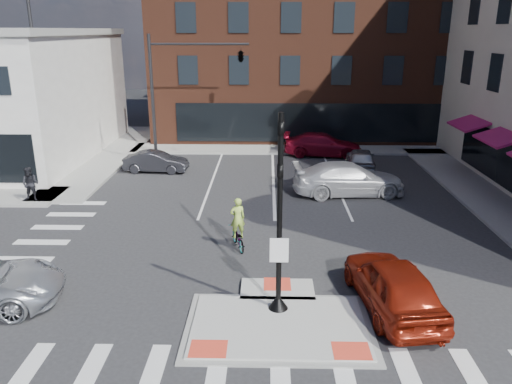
{
  "coord_description": "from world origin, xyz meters",
  "views": [
    {
      "loc": [
        -0.37,
        -13.0,
        8.21
      ],
      "look_at": [
        -0.81,
        6.05,
        2.0
      ],
      "focal_mm": 35.0,
      "sensor_mm": 36.0,
      "label": 1
    }
  ],
  "objects_px": {
    "bg_car_dark": "(156,162)",
    "bg_car_silver": "(361,159)",
    "pedestrian_a": "(30,184)",
    "red_sedan": "(393,284)",
    "bg_car_red": "(323,145)",
    "white_pickup": "(349,179)",
    "cyclist": "(238,231)"
  },
  "relations": [
    {
      "from": "bg_car_dark",
      "to": "bg_car_silver",
      "type": "relative_size",
      "value": 0.93
    },
    {
      "from": "white_pickup",
      "to": "pedestrian_a",
      "type": "bearing_deg",
      "value": 90.58
    },
    {
      "from": "bg_car_red",
      "to": "red_sedan",
      "type": "bearing_deg",
      "value": -174.12
    },
    {
      "from": "white_pickup",
      "to": "pedestrian_a",
      "type": "relative_size",
      "value": 3.39
    },
    {
      "from": "red_sedan",
      "to": "pedestrian_a",
      "type": "xyz_separation_m",
      "value": [
        -15.5,
        9.44,
        0.18
      ]
    },
    {
      "from": "bg_car_silver",
      "to": "bg_car_red",
      "type": "bearing_deg",
      "value": -56.69
    },
    {
      "from": "red_sedan",
      "to": "white_pickup",
      "type": "distance_m",
      "value": 11.26
    },
    {
      "from": "white_pickup",
      "to": "bg_car_silver",
      "type": "distance_m",
      "value": 4.89
    },
    {
      "from": "cyclist",
      "to": "pedestrian_a",
      "type": "xyz_separation_m",
      "value": [
        -10.5,
        5.09,
        0.3
      ]
    },
    {
      "from": "white_pickup",
      "to": "bg_car_silver",
      "type": "relative_size",
      "value": 1.4
    },
    {
      "from": "red_sedan",
      "to": "white_pickup",
      "type": "xyz_separation_m",
      "value": [
        0.38,
        11.25,
        0.02
      ]
    },
    {
      "from": "bg_car_red",
      "to": "pedestrian_a",
      "type": "distance_m",
      "value": 18.51
    },
    {
      "from": "bg_car_red",
      "to": "pedestrian_a",
      "type": "relative_size",
      "value": 3.1
    },
    {
      "from": "red_sedan",
      "to": "white_pickup",
      "type": "bearing_deg",
      "value": -99.9
    },
    {
      "from": "pedestrian_a",
      "to": "bg_car_red",
      "type": "bearing_deg",
      "value": 31.04
    },
    {
      "from": "red_sedan",
      "to": "cyclist",
      "type": "bearing_deg",
      "value": -49.03
    },
    {
      "from": "bg_car_dark",
      "to": "bg_car_silver",
      "type": "height_order",
      "value": "bg_car_silver"
    },
    {
      "from": "red_sedan",
      "to": "bg_car_silver",
      "type": "height_order",
      "value": "red_sedan"
    },
    {
      "from": "bg_car_dark",
      "to": "red_sedan",
      "type": "bearing_deg",
      "value": -141.71
    },
    {
      "from": "bg_car_dark",
      "to": "white_pickup",
      "type": "bearing_deg",
      "value": -106.78
    },
    {
      "from": "white_pickup",
      "to": "bg_car_red",
      "type": "xyz_separation_m",
      "value": [
        -0.46,
        8.44,
        -0.07
      ]
    },
    {
      "from": "bg_car_silver",
      "to": "pedestrian_a",
      "type": "bearing_deg",
      "value": 26.94
    },
    {
      "from": "red_sedan",
      "to": "bg_car_red",
      "type": "height_order",
      "value": "red_sedan"
    },
    {
      "from": "bg_car_silver",
      "to": "bg_car_red",
      "type": "distance_m",
      "value": 4.23
    },
    {
      "from": "bg_car_dark",
      "to": "pedestrian_a",
      "type": "distance_m",
      "value": 7.68
    },
    {
      "from": "pedestrian_a",
      "to": "bg_car_silver",
      "type": "bearing_deg",
      "value": 17.92
    },
    {
      "from": "red_sedan",
      "to": "cyclist",
      "type": "height_order",
      "value": "cyclist"
    },
    {
      "from": "red_sedan",
      "to": "pedestrian_a",
      "type": "bearing_deg",
      "value": -39.33
    },
    {
      "from": "white_pickup",
      "to": "cyclist",
      "type": "xyz_separation_m",
      "value": [
        -5.38,
        -6.9,
        -0.14
      ]
    },
    {
      "from": "white_pickup",
      "to": "red_sedan",
      "type": "bearing_deg",
      "value": 172.17
    },
    {
      "from": "cyclist",
      "to": "pedestrian_a",
      "type": "relative_size",
      "value": 1.22
    },
    {
      "from": "bg_car_red",
      "to": "bg_car_silver",
      "type": "bearing_deg",
      "value": -147.51
    }
  ]
}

